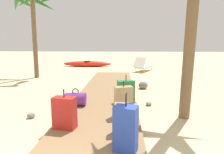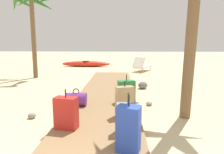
% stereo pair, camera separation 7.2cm
% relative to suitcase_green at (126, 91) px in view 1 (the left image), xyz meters
% --- Properties ---
extents(ground_plane, '(60.00, 60.00, 0.00)m').
position_rel_suitcase_green_xyz_m(ground_plane, '(-0.58, -0.24, -0.37)').
color(ground_plane, '#CCB789').
extents(boardwalk, '(1.69, 9.47, 0.08)m').
position_rel_suitcase_green_xyz_m(boardwalk, '(-0.58, 0.70, -0.33)').
color(boardwalk, olive).
rests_on(boardwalk, ground).
extents(suitcase_green, '(0.48, 0.34, 0.73)m').
position_rel_suitcase_green_xyz_m(suitcase_green, '(0.00, 0.00, 0.00)').
color(suitcase_green, '#237538').
rests_on(suitcase_green, boardwalk).
extents(suitcase_tan, '(0.41, 0.30, 0.76)m').
position_rel_suitcase_green_xyz_m(suitcase_tan, '(-0.07, -1.06, 0.04)').
color(suitcase_tan, tan).
rests_on(suitcase_tan, boardwalk).
extents(suitcase_red, '(0.44, 0.29, 0.73)m').
position_rel_suitcase_green_xyz_m(suitcase_red, '(-1.14, -1.74, 0.01)').
color(suitcase_red, red).
rests_on(suitcase_red, boardwalk).
extents(duffel_bag_purple, '(0.51, 0.34, 0.44)m').
position_rel_suitcase_green_xyz_m(duffel_bag_purple, '(-1.25, -0.36, -0.12)').
color(duffel_bag_purple, '#6B2D84').
rests_on(duffel_bag_purple, boardwalk).
extents(suitcase_grey, '(0.40, 0.18, 0.71)m').
position_rel_suitcase_green_xyz_m(suitcase_grey, '(-0.03, -1.88, -0.02)').
color(suitcase_grey, slate).
rests_on(suitcase_grey, boardwalk).
extents(suitcase_blue, '(0.38, 0.32, 0.84)m').
position_rel_suitcase_green_xyz_m(suitcase_blue, '(-0.04, -2.51, 0.05)').
color(suitcase_blue, '#2847B7').
rests_on(suitcase_blue, boardwalk).
extents(palm_tree_far_left, '(2.34, 2.38, 4.00)m').
position_rel_suitcase_green_xyz_m(palm_tree_far_left, '(-4.07, 4.16, 2.87)').
color(palm_tree_far_left, brown).
rests_on(palm_tree_far_left, ground).
extents(lounge_chair, '(1.25, 1.62, 0.81)m').
position_rel_suitcase_green_xyz_m(lounge_chair, '(1.05, 6.40, -0.04)').
color(lounge_chair, white).
rests_on(lounge_chair, ground).
extents(kayak, '(3.21, 0.63, 0.38)m').
position_rel_suitcase_green_xyz_m(kayak, '(-2.44, 8.55, -0.18)').
color(kayak, red).
rests_on(kayak, ground).
extents(rock_left_far, '(0.24, 0.24, 0.12)m').
position_rel_suitcase_green_xyz_m(rock_left_far, '(-2.08, -1.05, -0.31)').
color(rock_left_far, gray).
rests_on(rock_left_far, ground).
extents(rock_right_near, '(0.17, 0.21, 0.10)m').
position_rel_suitcase_green_xyz_m(rock_right_near, '(0.60, 0.00, -0.32)').
color(rock_right_near, gray).
rests_on(rock_right_near, ground).
extents(rock_right_mid, '(0.46, 0.47, 0.25)m').
position_rel_suitcase_green_xyz_m(rock_right_mid, '(0.64, 2.00, -0.24)').
color(rock_right_mid, slate).
rests_on(rock_right_mid, ground).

